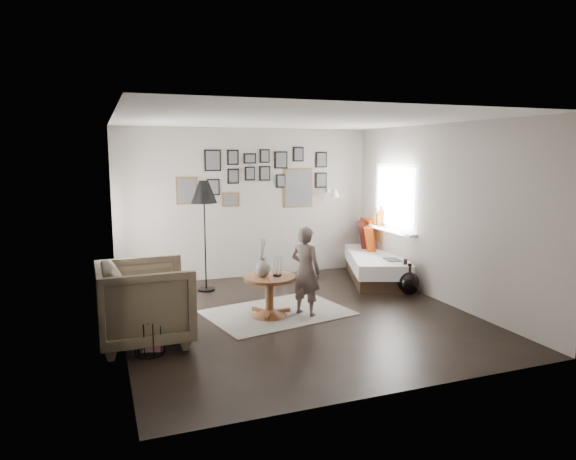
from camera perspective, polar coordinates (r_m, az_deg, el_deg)
name	(u,v)px	position (r m, az deg, el deg)	size (l,w,h in m)	color
ground	(297,316)	(7.03, 1.06, -9.51)	(4.80, 4.80, 0.00)	black
wall_back	(247,203)	(9.00, -4.55, 2.96)	(4.50, 4.50, 0.00)	gray
wall_front	(398,254)	(4.62, 12.12, -2.68)	(4.50, 4.50, 0.00)	gray
wall_left	(118,230)	(6.27, -18.39, 0.05)	(4.80, 4.80, 0.00)	gray
wall_right	(440,213)	(7.84, 16.58, 1.78)	(4.80, 4.80, 0.00)	gray
ceiling	(298,120)	(6.69, 1.12, 12.16)	(4.80, 4.80, 0.00)	white
door_left	(116,235)	(7.50, -18.55, -0.54)	(0.00, 2.14, 2.14)	white
window_right	(387,226)	(8.95, 10.93, 0.42)	(0.15, 1.32, 1.30)	white
gallery_wall	(263,178)	(9.03, -2.79, 5.82)	(2.74, 0.03, 1.08)	brown
wall_sconce	(334,193)	(9.28, 5.16, 4.14)	(0.18, 0.36, 0.16)	white
rug	(278,313)	(7.14, -1.16, -9.15)	(1.86, 1.30, 0.01)	beige
pedestal_table	(270,298)	(6.92, -2.06, -7.57)	(0.71, 0.71, 0.56)	brown
vase	(263,265)	(6.80, -2.78, -3.92)	(0.20, 0.20, 0.51)	black
candles	(277,266)	(6.85, -1.21, -4.06)	(0.12, 0.12, 0.26)	black
daybed	(373,261)	(9.09, 9.41, -3.46)	(1.49, 2.15, 0.98)	black
magazine_on_daybed	(392,260)	(8.51, 11.52, -3.26)	(0.22, 0.30, 0.02)	black
armchair	(145,303)	(6.18, -15.57, -7.79)	(1.02, 1.05, 0.95)	#6E614A
armchair_cushion	(147,301)	(6.23, -15.39, -7.62)	(0.43, 0.43, 0.11)	white
floor_lamp	(204,196)	(8.11, -9.32, 3.75)	(0.41, 0.41, 1.75)	black
magazine_basket	(150,337)	(5.92, -15.12, -11.41)	(0.35, 0.35, 0.39)	black
demijohn_large	(405,280)	(8.28, 12.85, -5.41)	(0.36, 0.36, 0.54)	black
demijohn_small	(409,283)	(8.19, 13.31, -5.75)	(0.32, 0.32, 0.49)	black
child	(306,271)	(6.91, 1.97, -4.59)	(0.44, 0.29, 1.22)	#64524E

